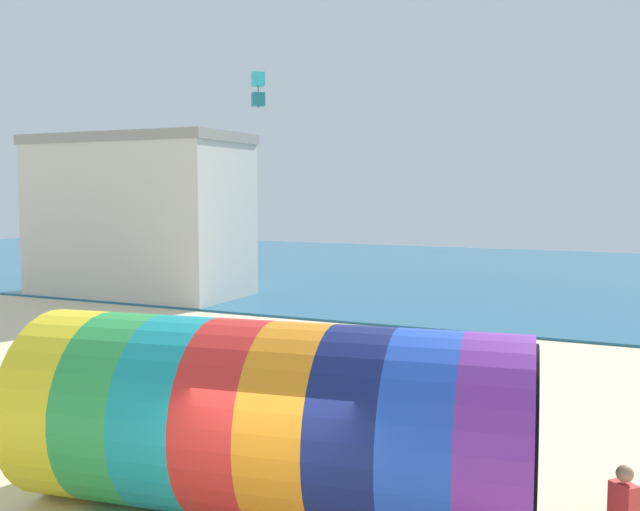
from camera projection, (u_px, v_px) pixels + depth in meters
The scene contains 5 objects.
sea at pixel (557, 277), 44.81m from camera, with size 120.00×40.00×0.10m, color #236084.
giant_inflatable_tube at pixel (272, 420), 11.83m from camera, with size 8.80×4.44×3.28m.
kite_cyan_box at pixel (258, 89), 20.59m from camera, with size 0.50×0.50×1.03m.
bystander_mid_beach at pixel (188, 352), 20.16m from camera, with size 0.27×0.39×1.72m.
promenade_building at pixel (139, 216), 36.54m from camera, with size 11.13×5.47×8.26m.
Camera 1 is at (4.83, -8.02, 5.44)m, focal length 40.00 mm.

